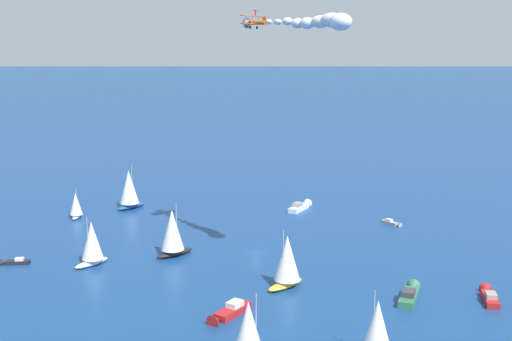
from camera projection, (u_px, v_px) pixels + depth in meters
ground_plane at (256, 253)px, 152.46m from camera, size 2000.00×2000.00×0.00m
motorboat_near_centre at (489, 296)px, 125.48m from camera, size 3.94×9.31×2.62m
sailboat_far_port at (173, 232)px, 149.06m from camera, size 7.20×9.39×12.03m
sailboat_far_stbd at (129, 189)px, 189.57m from camera, size 6.85×10.06×12.53m
motorboat_inshore at (301, 206)px, 189.83m from camera, size 4.35×10.67×3.01m
motorboat_offshore at (410, 294)px, 126.08m from camera, size 3.03×10.74×3.10m
sailboat_trailing at (92, 243)px, 143.39m from camera, size 5.91×8.73×10.87m
sailboat_ahead at (76, 205)px, 180.25m from camera, size 4.24×6.34×7.88m
sailboat_mid_cluster at (377, 329)px, 101.56m from camera, size 7.22×7.94×10.84m
sailboat_outer_ring_a at (287, 261)px, 130.71m from camera, size 6.78×9.41×11.89m
motorboat_outer_ring_b at (392, 223)px, 174.53m from camera, size 5.76×4.37×1.70m
sailboat_outer_ring_c at (249, 334)px, 98.75m from camera, size 9.55×5.82×11.94m
motorboat_outer_ring_d at (14, 262)px, 144.76m from camera, size 6.32×3.97×1.80m
motorboat_outer_ring_e at (228, 313)px, 117.72m from camera, size 5.11×10.37×2.92m
biplane_lead at (255, 22)px, 142.42m from camera, size 6.88×6.76×3.58m
wingwalker_lead at (255, 12)px, 142.04m from camera, size 0.91×1.30×1.53m
smoke_trail_lead at (323, 22)px, 126.04m from camera, size 21.56×15.42×3.40m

